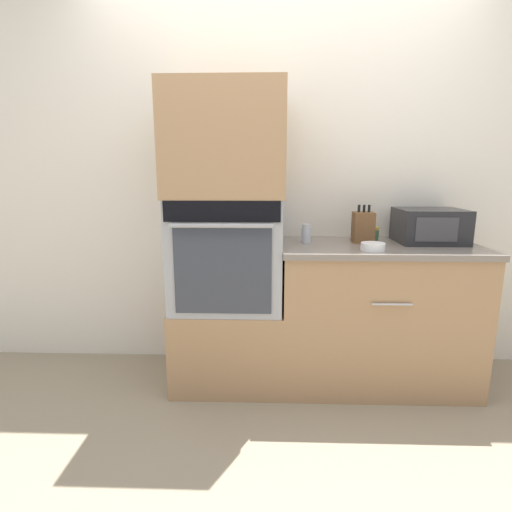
{
  "coord_description": "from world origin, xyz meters",
  "views": [
    {
      "loc": [
        -0.09,
        -2.1,
        1.31
      ],
      "look_at": [
        -0.16,
        0.21,
        0.83
      ],
      "focal_mm": 28.0,
      "sensor_mm": 36.0,
      "label": 1
    }
  ],
  "objects_px": {
    "microwave": "(429,226)",
    "condiment_jar_mid": "(362,230)",
    "bowl": "(373,247)",
    "knife_block": "(363,227)",
    "condiment_jar_far": "(375,234)",
    "wall_oven": "(228,252)",
    "condiment_jar_near": "(306,234)"
  },
  "relations": [
    {
      "from": "bowl",
      "to": "condiment_jar_near",
      "type": "height_order",
      "value": "condiment_jar_near"
    },
    {
      "from": "condiment_jar_far",
      "to": "condiment_jar_near",
      "type": "bearing_deg",
      "value": -169.65
    },
    {
      "from": "condiment_jar_mid",
      "to": "condiment_jar_far",
      "type": "distance_m",
      "value": 0.13
    },
    {
      "from": "wall_oven",
      "to": "condiment_jar_near",
      "type": "xyz_separation_m",
      "value": [
        0.48,
        0.05,
        0.11
      ]
    },
    {
      "from": "condiment_jar_mid",
      "to": "wall_oven",
      "type": "bearing_deg",
      "value": -164.24
    },
    {
      "from": "condiment_jar_mid",
      "to": "condiment_jar_far",
      "type": "xyz_separation_m",
      "value": [
        0.06,
        -0.12,
        -0.01
      ]
    },
    {
      "from": "microwave",
      "to": "knife_block",
      "type": "relative_size",
      "value": 1.67
    },
    {
      "from": "condiment_jar_near",
      "to": "condiment_jar_mid",
      "type": "bearing_deg",
      "value": 27.29
    },
    {
      "from": "wall_oven",
      "to": "bowl",
      "type": "relative_size",
      "value": 4.94
    },
    {
      "from": "wall_oven",
      "to": "microwave",
      "type": "distance_m",
      "value": 1.25
    },
    {
      "from": "wall_oven",
      "to": "condiment_jar_near",
      "type": "bearing_deg",
      "value": 5.39
    },
    {
      "from": "knife_block",
      "to": "bowl",
      "type": "xyz_separation_m",
      "value": [
        -0.0,
        -0.26,
        -0.07
      ]
    },
    {
      "from": "microwave",
      "to": "condiment_jar_mid",
      "type": "xyz_separation_m",
      "value": [
        -0.38,
        0.15,
        -0.05
      ]
    },
    {
      "from": "wall_oven",
      "to": "condiment_jar_mid",
      "type": "bearing_deg",
      "value": 15.76
    },
    {
      "from": "knife_block",
      "to": "condiment_jar_near",
      "type": "relative_size",
      "value": 1.98
    },
    {
      "from": "bowl",
      "to": "condiment_jar_near",
      "type": "xyz_separation_m",
      "value": [
        -0.35,
        0.23,
        0.04
      ]
    },
    {
      "from": "wall_oven",
      "to": "knife_block",
      "type": "height_order",
      "value": "wall_oven"
    },
    {
      "from": "microwave",
      "to": "knife_block",
      "type": "bearing_deg",
      "value": -178.28
    },
    {
      "from": "microwave",
      "to": "bowl",
      "type": "height_order",
      "value": "microwave"
    },
    {
      "from": "microwave",
      "to": "condiment_jar_mid",
      "type": "relative_size",
      "value": 3.5
    },
    {
      "from": "condiment_jar_mid",
      "to": "knife_block",
      "type": "bearing_deg",
      "value": -101.08
    },
    {
      "from": "condiment_jar_near",
      "to": "condiment_jar_far",
      "type": "distance_m",
      "value": 0.45
    },
    {
      "from": "bowl",
      "to": "condiment_jar_far",
      "type": "distance_m",
      "value": 0.33
    },
    {
      "from": "microwave",
      "to": "bowl",
      "type": "relative_size",
      "value": 2.91
    },
    {
      "from": "condiment_jar_near",
      "to": "microwave",
      "type": "bearing_deg",
      "value": 3.3
    },
    {
      "from": "knife_block",
      "to": "condiment_jar_far",
      "type": "xyz_separation_m",
      "value": [
        0.09,
        0.05,
        -0.05
      ]
    },
    {
      "from": "condiment_jar_near",
      "to": "condiment_jar_far",
      "type": "xyz_separation_m",
      "value": [
        0.44,
        0.08,
        -0.01
      ]
    },
    {
      "from": "wall_oven",
      "to": "knife_block",
      "type": "bearing_deg",
      "value": 5.28
    },
    {
      "from": "wall_oven",
      "to": "condiment_jar_far",
      "type": "xyz_separation_m",
      "value": [
        0.92,
        0.13,
        0.09
      ]
    },
    {
      "from": "microwave",
      "to": "bowl",
      "type": "distance_m",
      "value": 0.5
    },
    {
      "from": "condiment_jar_far",
      "to": "microwave",
      "type": "bearing_deg",
      "value": -6.63
    },
    {
      "from": "microwave",
      "to": "wall_oven",
      "type": "bearing_deg",
      "value": -175.89
    }
  ]
}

